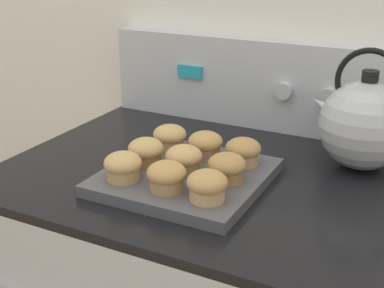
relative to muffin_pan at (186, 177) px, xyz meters
The scene contains 13 objects.
wall_back 0.49m from the muffin_pan, 89.06° to the left, with size 8.00×0.05×2.40m.
control_panel 0.38m from the muffin_pan, 88.73° to the left, with size 0.76×0.07×0.21m.
muffin_pan is the anchor object (origin of this frame).
muffin_r0_c0 0.12m from the muffin_pan, 135.66° to the right, with size 0.07×0.07×0.05m.
muffin_r0_c1 0.09m from the muffin_pan, 88.01° to the right, with size 0.07×0.07×0.05m.
muffin_r0_c2 0.13m from the muffin_pan, 44.84° to the right, with size 0.07×0.07×0.05m.
muffin_r1_c0 0.09m from the muffin_pan, behind, with size 0.07×0.07×0.05m.
muffin_r1_c1 0.04m from the muffin_pan, 123.30° to the right, with size 0.07×0.07×0.05m.
muffin_r1_c2 0.09m from the muffin_pan, ahead, with size 0.07×0.07×0.05m.
muffin_r2_c0 0.12m from the muffin_pan, 133.57° to the left, with size 0.07×0.07×0.05m.
muffin_r2_c1 0.09m from the muffin_pan, 89.35° to the left, with size 0.07×0.07×0.05m.
muffin_r2_c2 0.12m from the muffin_pan, 45.64° to the left, with size 0.07×0.07×0.05m.
tea_kettle 0.36m from the muffin_pan, 39.06° to the left, with size 0.21×0.18×0.24m.
Camera 1 is at (0.42, -0.55, 1.37)m, focal length 50.00 mm.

